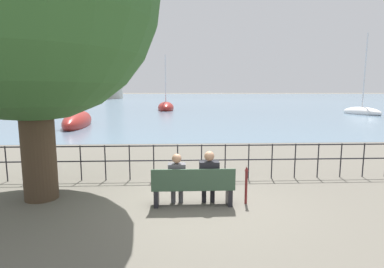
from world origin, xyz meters
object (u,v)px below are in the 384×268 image
object	(u,v)px
sailboat_0	(78,121)
harbor_lighthouse	(113,62)
park_bench	(193,187)
seated_person_right	(209,175)
closed_umbrella	(246,183)
sailboat_3	(362,112)
sailboat_2	(166,108)
seated_person_left	(177,177)

from	to	relation	value
sailboat_0	harbor_lighthouse	world-z (taller)	harbor_lighthouse
park_bench	harbor_lighthouse	bearing A→B (deg)	102.80
sailboat_0	harbor_lighthouse	distance (m)	88.99
seated_person_right	closed_umbrella	bearing A→B (deg)	0.15
closed_umbrella	harbor_lighthouse	distance (m)	106.84
sailboat_3	harbor_lighthouse	world-z (taller)	harbor_lighthouse
sailboat_2	harbor_lighthouse	distance (m)	72.39
closed_umbrella	sailboat_0	xyz separation A→B (m)	(-9.26, 16.46, -0.12)
closed_umbrella	sailboat_0	size ratio (longest dim) A/B	0.08
sailboat_3	sailboat_0	bearing A→B (deg)	-175.04
sailboat_0	sailboat_2	size ratio (longest dim) A/B	1.43
seated_person_left	sailboat_2	xyz separation A→B (m)	(-1.70, 35.18, -0.31)
seated_person_right	sailboat_0	xyz separation A→B (m)	(-8.38, 16.46, -0.32)
seated_person_left	park_bench	bearing A→B (deg)	-12.05
park_bench	harbor_lighthouse	distance (m)	106.64
sailboat_0	sailboat_2	bearing A→B (deg)	64.68
seated_person_right	sailboat_3	world-z (taller)	sailboat_3
seated_person_right	sailboat_0	distance (m)	18.48
park_bench	seated_person_left	distance (m)	0.45
park_bench	sailboat_3	size ratio (longest dim) A/B	0.20
seated_person_left	sailboat_2	world-z (taller)	sailboat_2
seated_person_left	harbor_lighthouse	xyz separation A→B (m)	(-23.10, 103.20, 12.19)
seated_person_left	sailboat_3	world-z (taller)	sailboat_3
seated_person_right	sailboat_2	world-z (taller)	sailboat_2
closed_umbrella	harbor_lighthouse	xyz separation A→B (m)	(-24.71, 103.20, 12.36)
sailboat_0	seated_person_left	bearing A→B (deg)	-72.81
seated_person_right	harbor_lighthouse	size ratio (longest dim) A/B	0.05
sailboat_0	sailboat_2	world-z (taller)	sailboat_0
harbor_lighthouse	seated_person_left	bearing A→B (deg)	-77.38
sailboat_2	sailboat_3	xyz separation A→B (m)	(22.71, -8.56, -0.05)
park_bench	harbor_lighthouse	size ratio (longest dim) A/B	0.07
seated_person_left	closed_umbrella	bearing A→B (deg)	-0.05
park_bench	harbor_lighthouse	xyz separation A→B (m)	(-23.47, 103.28, 12.42)
seated_person_left	closed_umbrella	size ratio (longest dim) A/B	1.35
sailboat_0	seated_person_right	bearing A→B (deg)	-70.73
seated_person_left	closed_umbrella	world-z (taller)	seated_person_left
harbor_lighthouse	sailboat_2	bearing A→B (deg)	-72.54
sailboat_2	sailboat_0	bearing A→B (deg)	-109.74
harbor_lighthouse	seated_person_right	bearing A→B (deg)	-76.99
seated_person_right	sailboat_3	xyz separation A→B (m)	(20.26, 26.63, -0.39)
park_bench	sailboat_3	distance (m)	33.75
seated_person_right	harbor_lighthouse	xyz separation A→B (m)	(-23.84, 103.21, 12.16)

